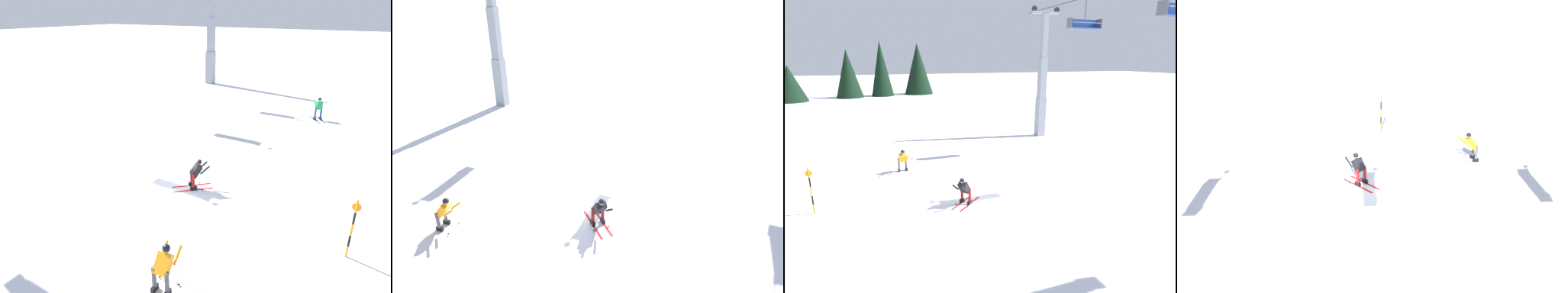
% 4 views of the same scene
% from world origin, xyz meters
% --- Properties ---
extents(ground_plane, '(260.00, 260.00, 0.00)m').
position_xyz_m(ground_plane, '(0.00, 0.00, 0.00)').
color(ground_plane, white).
extents(skier_carving_main, '(1.58, 1.66, 1.49)m').
position_xyz_m(skier_carving_main, '(0.55, -0.92, 0.77)').
color(skier_carving_main, red).
rests_on(skier_carving_main, ground_plane).
extents(trail_marker_pole, '(0.07, 0.28, 2.13)m').
position_xyz_m(trail_marker_pole, '(-0.78, -7.35, 1.15)').
color(trail_marker_pole, orange).
rests_on(trail_marker_pole, ground_plane).
extents(skier_distant_downhill, '(1.74, 0.74, 1.57)m').
position_xyz_m(skier_distant_downhill, '(-4.85, -3.09, 0.82)').
color(skier_distant_downhill, white).
rests_on(skier_distant_downhill, ground_plane).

